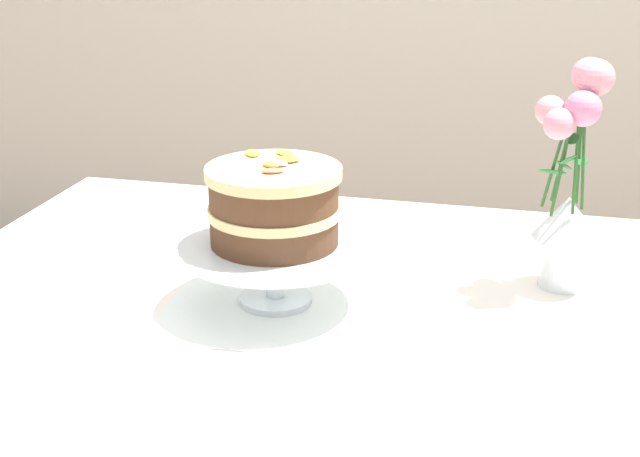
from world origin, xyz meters
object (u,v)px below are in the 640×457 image
(dining_table, at_px, (345,361))
(cake_stand, at_px, (275,253))
(flower_vase, at_px, (570,181))
(layer_cake, at_px, (274,205))

(dining_table, distance_m, cake_stand, 0.20)
(dining_table, relative_size, flower_vase, 3.86)
(dining_table, bearing_deg, cake_stand, -174.77)
(layer_cake, bearing_deg, dining_table, 5.12)
(dining_table, xyz_separation_m, flower_vase, (0.32, 0.17, 0.26))
(dining_table, xyz_separation_m, cake_stand, (-0.11, -0.01, 0.17))
(layer_cake, relative_size, flower_vase, 0.55)
(cake_stand, bearing_deg, dining_table, 5.23)
(cake_stand, distance_m, layer_cake, 0.08)
(flower_vase, bearing_deg, dining_table, -152.26)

